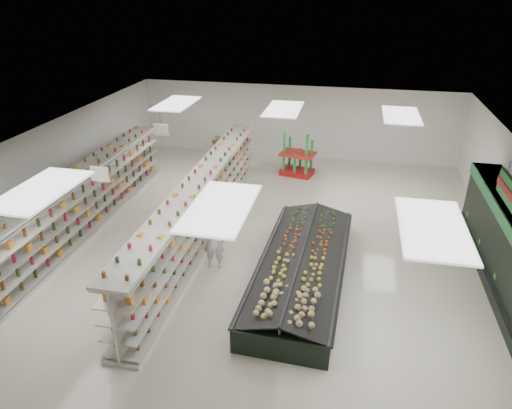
% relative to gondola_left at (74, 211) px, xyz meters
% --- Properties ---
extents(floor, '(16.00, 16.00, 0.00)m').
position_rel_gondola_left_xyz_m(floor, '(5.64, 0.76, -0.90)').
color(floor, beige).
rests_on(floor, ground).
extents(ceiling, '(14.00, 16.00, 0.02)m').
position_rel_gondola_left_xyz_m(ceiling, '(5.64, 0.76, 2.30)').
color(ceiling, white).
rests_on(ceiling, wall_back).
extents(wall_back, '(14.00, 0.02, 3.20)m').
position_rel_gondola_left_xyz_m(wall_back, '(5.64, 8.76, 0.70)').
color(wall_back, white).
rests_on(wall_back, floor).
extents(wall_left, '(0.02, 16.00, 3.20)m').
position_rel_gondola_left_xyz_m(wall_left, '(-1.36, 0.76, 0.70)').
color(wall_left, white).
rests_on(wall_left, floor).
extents(aisle_sign_near, '(0.52, 0.06, 0.75)m').
position_rel_gondola_left_xyz_m(aisle_sign_near, '(1.84, -1.24, 1.85)').
color(aisle_sign_near, white).
rests_on(aisle_sign_near, ceiling).
extents(aisle_sign_far, '(0.52, 0.06, 0.75)m').
position_rel_gondola_left_xyz_m(aisle_sign_far, '(1.84, 2.76, 1.85)').
color(aisle_sign_far, white).
rests_on(aisle_sign_far, ceiling).
extents(gondola_left, '(1.03, 11.28, 1.95)m').
position_rel_gondola_left_xyz_m(gondola_left, '(0.00, 0.00, 0.00)').
color(gondola_left, beige).
rests_on(gondola_left, floor).
extents(gondola_center, '(0.93, 11.34, 1.96)m').
position_rel_gondola_left_xyz_m(gondola_center, '(3.77, 0.92, 0.00)').
color(gondola_center, beige).
rests_on(gondola_center, floor).
extents(produce_island, '(2.44, 6.18, 0.91)m').
position_rel_gondola_left_xyz_m(produce_island, '(7.09, -0.86, -0.48)').
color(produce_island, black).
rests_on(produce_island, floor).
extents(soda_endcap, '(1.50, 1.18, 1.70)m').
position_rel_gondola_left_xyz_m(soda_endcap, '(6.01, 6.56, -0.07)').
color(soda_endcap, '#B51416').
rests_on(soda_endcap, floor).
extents(shopper_main, '(0.64, 0.46, 1.62)m').
position_rel_gondola_left_xyz_m(shopper_main, '(4.64, -0.74, -0.09)').
color(shopper_main, white).
rests_on(shopper_main, floor).
extents(shopper_background, '(0.52, 0.83, 1.70)m').
position_rel_gondola_left_xyz_m(shopper_background, '(2.84, 5.76, -0.05)').
color(shopper_background, tan).
rests_on(shopper_background, floor).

